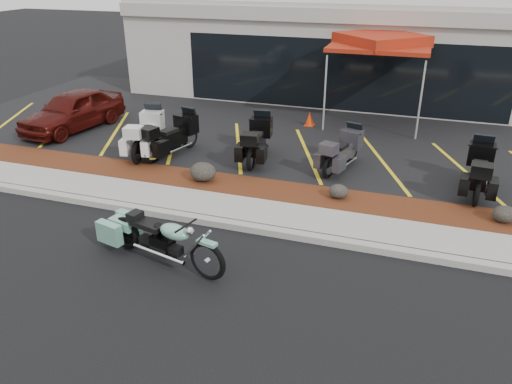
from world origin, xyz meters
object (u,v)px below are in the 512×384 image
(parked_car, at_px, (73,110))
(hero_cruiser, at_px, (207,255))
(traffic_cone, at_px, (310,118))
(popup_canopy, at_px, (381,42))
(touring_white, at_px, (154,124))

(parked_car, bearing_deg, hero_cruiser, -30.71)
(hero_cruiser, relative_size, traffic_cone, 5.93)
(hero_cruiser, xyz_separation_m, popup_canopy, (1.78, 10.62, 2.37))
(popup_canopy, bearing_deg, parked_car, -138.39)
(hero_cruiser, distance_m, traffic_cone, 9.45)
(hero_cruiser, relative_size, popup_canopy, 0.72)
(touring_white, distance_m, parked_car, 3.43)
(traffic_cone, relative_size, popup_canopy, 0.12)
(traffic_cone, bearing_deg, hero_cruiser, -88.35)
(hero_cruiser, relative_size, parked_car, 0.77)
(hero_cruiser, height_order, parked_car, parked_car)
(parked_car, height_order, popup_canopy, popup_canopy)
(parked_car, bearing_deg, touring_white, 0.25)
(hero_cruiser, height_order, traffic_cone, hero_cruiser)
(hero_cruiser, height_order, touring_white, touring_white)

